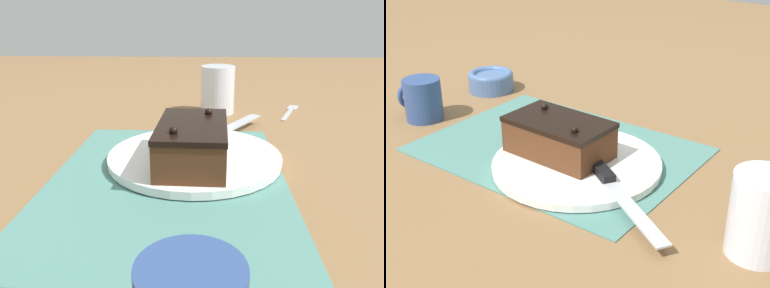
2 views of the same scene
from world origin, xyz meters
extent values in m
plane|color=olive|center=(0.00, 0.00, 0.00)|extent=(3.00, 3.00, 0.00)
cube|color=slate|center=(0.00, 0.00, 0.00)|extent=(0.46, 0.34, 0.00)
cylinder|color=white|center=(-0.07, 0.04, 0.01)|extent=(0.28, 0.28, 0.01)
cube|color=#512D19|center=(-0.03, 0.03, 0.04)|extent=(0.17, 0.10, 0.05)
cube|color=black|center=(-0.03, 0.03, 0.07)|extent=(0.17, 0.11, 0.01)
sphere|color=black|center=(-0.08, 0.06, 0.08)|extent=(0.01, 0.01, 0.01)
sphere|color=black|center=(0.02, 0.01, 0.08)|extent=(0.01, 0.01, 0.01)
cube|color=black|center=(-0.12, 0.05, 0.02)|extent=(0.08, 0.06, 0.01)
cube|color=#B7BABF|center=(-0.23, 0.12, 0.02)|extent=(0.15, 0.11, 0.00)
cylinder|color=white|center=(-0.38, 0.08, 0.06)|extent=(0.08, 0.08, 0.11)
cube|color=#B7BABF|center=(-0.36, 0.24, 0.00)|extent=(0.10, 0.05, 0.01)
cube|color=#B7BABF|center=(-0.43, 0.27, 0.00)|extent=(0.05, 0.04, 0.01)
camera|label=1|loc=(0.49, 0.05, 0.23)|focal=35.00mm
camera|label=2|loc=(-0.53, 0.66, 0.42)|focal=50.00mm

